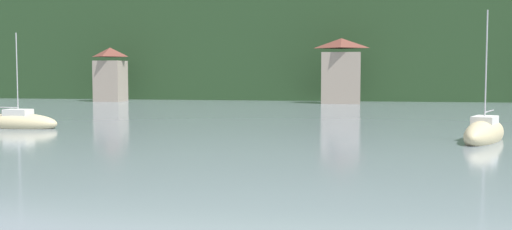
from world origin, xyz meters
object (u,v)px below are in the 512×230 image
Objects in this scene: shore_building_west at (110,75)px; shore_building_westcentral at (341,72)px; sailboat_far_6 at (484,133)px; sailboat_far_2 at (18,122)px.

shore_building_west is 0.88× the size of shore_building_westcentral.
sailboat_far_6 reaches higher than shore_building_west.
sailboat_far_6 is at bearing -76.53° from shore_building_westcentral.
sailboat_far_2 is at bearing -75.89° from shore_building_west.
shore_building_westcentral is 46.42m from sailboat_far_2.
sailboat_far_6 is (43.06, -43.51, -3.25)m from shore_building_west.
shore_building_west is at bearing -113.09° from sailboat_far_6.
sailboat_far_2 is at bearing -119.06° from shore_building_westcentral.
shore_building_westcentral reaches higher than sailboat_far_2.
shore_building_westcentral reaches higher than shore_building_west.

